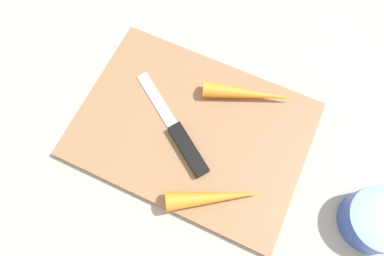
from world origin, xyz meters
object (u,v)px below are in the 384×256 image
object	(u,v)px
carrot_short	(215,197)
small_bowl	(375,220)
carrot_long	(249,94)
knife	(184,143)
cutting_board	(192,129)

from	to	relation	value
carrot_short	small_bowl	distance (m)	0.23
carrot_long	carrot_short	bearing A→B (deg)	-102.88
knife	carrot_short	distance (m)	0.10
knife	small_bowl	size ratio (longest dim) A/B	1.95
knife	small_bowl	world-z (taller)	small_bowl
cutting_board	carrot_long	size ratio (longest dim) A/B	2.45
knife	carrot_long	distance (m)	0.13
knife	carrot_short	world-z (taller)	carrot_short
knife	carrot_long	bearing A→B (deg)	-82.92
knife	small_bowl	distance (m)	0.30
cutting_board	small_bowl	size ratio (longest dim) A/B	3.99
knife	small_bowl	xyz separation A→B (m)	(-0.29, -0.01, 0.01)
cutting_board	knife	bearing A→B (deg)	89.11
cutting_board	knife	world-z (taller)	knife
carrot_long	carrot_short	xyz separation A→B (m)	(-0.02, 0.17, 0.00)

